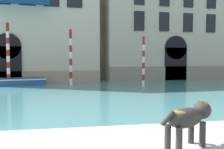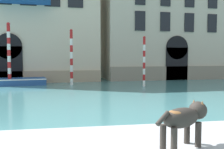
% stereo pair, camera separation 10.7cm
% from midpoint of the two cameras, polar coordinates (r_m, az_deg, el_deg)
% --- Properties ---
extents(palazzo_right, '(14.95, 6.13, 14.90)m').
position_cam_midpoint_polar(palazzo_right, '(28.60, 13.09, 14.44)').
color(palazzo_right, '#BCB29E').
rests_on(palazzo_right, ground_plane).
extents(dog_on_deck, '(1.06, 0.59, 0.74)m').
position_cam_midpoint_polar(dog_on_deck, '(4.43, 15.74, -9.06)').
color(dog_on_deck, '#332D28').
rests_on(dog_on_deck, boat_foreground).
extents(boat_moored_near_palazzo, '(4.94, 2.30, 0.52)m').
position_cam_midpoint_polar(boat_moored_near_palazzo, '(21.03, -21.08, -1.45)').
color(boat_moored_near_palazzo, '#234C8C').
rests_on(boat_moored_near_palazzo, ground_plane).
extents(mooring_pole_0, '(0.19, 0.19, 3.60)m').
position_cam_midpoint_polar(mooring_pole_0, '(18.97, 6.71, 2.90)').
color(mooring_pole_0, white).
rests_on(mooring_pole_0, ground_plane).
extents(mooring_pole_1, '(0.22, 0.22, 4.19)m').
position_cam_midpoint_polar(mooring_pole_1, '(19.94, -9.12, 3.79)').
color(mooring_pole_1, white).
rests_on(mooring_pole_1, ground_plane).
extents(mooring_pole_2, '(0.25, 0.25, 4.61)m').
position_cam_midpoint_polar(mooring_pole_2, '(20.46, -21.83, 4.16)').
color(mooring_pole_2, white).
rests_on(mooring_pole_2, ground_plane).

